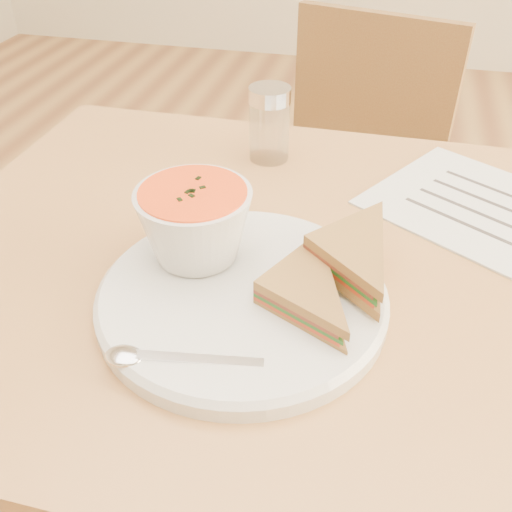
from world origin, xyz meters
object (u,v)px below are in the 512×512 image
(chair_far, at_px, (334,221))
(condiment_shaker, at_px, (269,124))
(soup_bowl, at_px, (195,227))
(plate, at_px, (242,298))
(dining_table, at_px, (314,451))

(chair_far, xyz_separation_m, condiment_shaker, (-0.08, -0.35, 0.38))
(chair_far, distance_m, soup_bowl, 0.75)
(soup_bowl, relative_size, condiment_shaker, 1.13)
(chair_far, distance_m, plate, 0.76)
(soup_bowl, bearing_deg, dining_table, 19.80)
(condiment_shaker, bearing_deg, dining_table, -60.68)
(condiment_shaker, bearing_deg, soup_bowl, -93.65)
(plate, distance_m, soup_bowl, 0.09)
(dining_table, bearing_deg, plate, -131.26)
(soup_bowl, distance_m, condiment_shaker, 0.28)
(plate, bearing_deg, dining_table, 48.74)
(plate, relative_size, soup_bowl, 2.44)
(dining_table, xyz_separation_m, soup_bowl, (-0.15, -0.05, 0.43))
(plate, relative_size, condiment_shaker, 2.77)
(chair_far, bearing_deg, condiment_shaker, 93.17)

